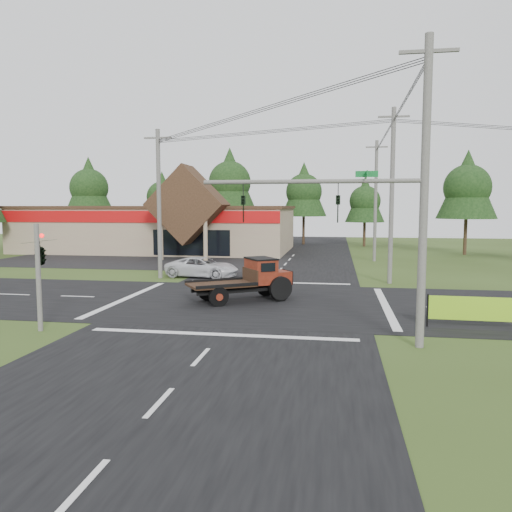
# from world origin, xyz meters

# --- Properties ---
(ground) EXTENTS (120.00, 120.00, 0.00)m
(ground) POSITION_xyz_m (0.00, 0.00, 0.00)
(ground) COLOR #304117
(ground) RESTS_ON ground
(road_ns) EXTENTS (12.00, 120.00, 0.02)m
(road_ns) POSITION_xyz_m (0.00, 0.00, 0.01)
(road_ns) COLOR black
(road_ns) RESTS_ON ground
(road_ew) EXTENTS (120.00, 12.00, 0.02)m
(road_ew) POSITION_xyz_m (0.00, 0.00, 0.01)
(road_ew) COLOR black
(road_ew) RESTS_ON ground
(parking_apron) EXTENTS (28.00, 14.00, 0.02)m
(parking_apron) POSITION_xyz_m (-14.00, 19.00, 0.01)
(parking_apron) COLOR black
(parking_apron) RESTS_ON ground
(cvs_building) EXTENTS (30.40, 18.20, 9.19)m
(cvs_building) POSITION_xyz_m (-15.70, 29.57, 2.78)
(cvs_building) COLOR #9F836C
(cvs_building) RESTS_ON ground
(traffic_signal_mast) EXTENTS (8.12, 0.24, 7.00)m
(traffic_signal_mast) POSITION_xyz_m (5.82, -7.50, 4.43)
(traffic_signal_mast) COLOR #595651
(traffic_signal_mast) RESTS_ON ground
(traffic_signal_corner) EXTENTS (0.53, 2.48, 4.40)m
(traffic_signal_corner) POSITION_xyz_m (-7.50, -7.32, 3.52)
(traffic_signal_corner) COLOR #595651
(traffic_signal_corner) RESTS_ON ground
(utility_pole_nr) EXTENTS (2.00, 0.30, 11.00)m
(utility_pole_nr) POSITION_xyz_m (7.50, -7.50, 5.64)
(utility_pole_nr) COLOR #595651
(utility_pole_nr) RESTS_ON ground
(utility_pole_nw) EXTENTS (2.00, 0.30, 10.50)m
(utility_pole_nw) POSITION_xyz_m (-8.00, 8.00, 5.39)
(utility_pole_nw) COLOR #595651
(utility_pole_nw) RESTS_ON ground
(utility_pole_ne) EXTENTS (2.00, 0.30, 11.50)m
(utility_pole_ne) POSITION_xyz_m (8.00, 8.00, 5.89)
(utility_pole_ne) COLOR #595651
(utility_pole_ne) RESTS_ON ground
(utility_pole_n) EXTENTS (2.00, 0.30, 11.20)m
(utility_pole_n) POSITION_xyz_m (8.00, 22.00, 5.74)
(utility_pole_n) COLOR #595651
(utility_pole_n) RESTS_ON ground
(tree_row_a) EXTENTS (6.72, 6.72, 12.12)m
(tree_row_a) POSITION_xyz_m (-30.00, 40.00, 8.05)
(tree_row_a) COLOR #332316
(tree_row_a) RESTS_ON ground
(tree_row_b) EXTENTS (5.60, 5.60, 10.10)m
(tree_row_b) POSITION_xyz_m (-20.00, 42.00, 6.70)
(tree_row_b) COLOR #332316
(tree_row_b) RESTS_ON ground
(tree_row_c) EXTENTS (7.28, 7.28, 13.13)m
(tree_row_c) POSITION_xyz_m (-10.00, 41.00, 8.72)
(tree_row_c) COLOR #332316
(tree_row_c) RESTS_ON ground
(tree_row_d) EXTENTS (6.16, 6.16, 11.11)m
(tree_row_d) POSITION_xyz_m (0.00, 42.00, 7.38)
(tree_row_d) COLOR #332316
(tree_row_d) RESTS_ON ground
(tree_row_e) EXTENTS (5.04, 5.04, 9.09)m
(tree_row_e) POSITION_xyz_m (8.00, 40.00, 6.03)
(tree_row_e) COLOR #332316
(tree_row_e) RESTS_ON ground
(tree_side_ne) EXTENTS (6.16, 6.16, 11.11)m
(tree_side_ne) POSITION_xyz_m (18.00, 30.00, 7.38)
(tree_side_ne) COLOR #332316
(tree_side_ne) RESTS_ON ground
(antique_flatbed_truck) EXTENTS (5.92, 4.87, 2.36)m
(antique_flatbed_truck) POSITION_xyz_m (-0.54, 0.19, 1.18)
(antique_flatbed_truck) COLOR #53190B
(antique_flatbed_truck) RESTS_ON ground
(roadside_banner) EXTENTS (4.12, 0.24, 1.41)m
(roadside_banner) POSITION_xyz_m (10.34, -4.29, 0.70)
(roadside_banner) COLOR #82C219
(roadside_banner) RESTS_ON ground
(white_pickup) EXTENTS (5.55, 3.13, 1.46)m
(white_pickup) POSITION_xyz_m (-5.14, 8.92, 0.73)
(white_pickup) COLOR silver
(white_pickup) RESTS_ON ground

